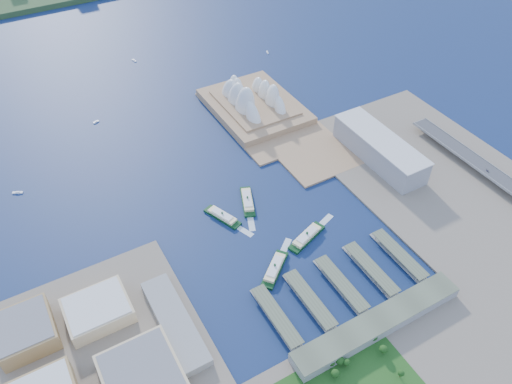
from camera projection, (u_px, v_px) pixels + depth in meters
ground at (293, 247)px, 597.54m from camera, size 3000.00×3000.00×0.00m
east_land at (468, 203)px, 651.86m from camera, size 240.00×500.00×3.00m
peninsula at (262, 115)px, 801.27m from camera, size 135.00×220.00×3.00m
opera_house at (254, 93)px, 792.38m from camera, size 134.00×180.00×58.00m
toaster_building at (379, 149)px, 705.44m from camera, size 45.00×155.00×35.00m
expressway at (508, 188)px, 662.24m from camera, size 26.00×340.00×11.85m
ferry_wharves at (341, 285)px, 551.67m from camera, size 184.00×90.00×9.30m
terminal_building at (378, 323)px, 510.84m from camera, size 200.00×28.00×12.00m
ferry_a at (222, 215)px, 630.40m from camera, size 32.18×54.24×10.03m
ferry_b at (247, 200)px, 650.92m from camera, size 33.91×56.88×10.52m
ferry_c at (275, 267)px, 568.71m from camera, size 52.67×46.60×10.64m
ferry_d at (307, 235)px, 604.50m from camera, size 58.96×33.14×10.85m
boat_a at (18, 192)px, 667.03m from camera, size 13.65×8.97×2.61m
boat_b at (96, 122)px, 787.61m from camera, size 9.85×5.96×2.51m
boat_c at (267, 52)px, 958.33m from camera, size 5.89×10.76×2.33m
boat_e at (134, 60)px, 934.23m from camera, size 5.86×11.73×2.76m
car_c at (488, 171)px, 677.61m from camera, size 1.99×4.89×1.42m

